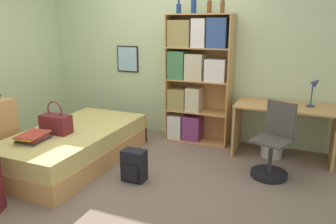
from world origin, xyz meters
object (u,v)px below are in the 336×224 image
at_px(desk, 284,121).
at_px(desk_chair, 273,152).
at_px(handbag, 56,123).
at_px(bottle_green, 179,8).
at_px(bottle_brown, 194,6).
at_px(bottle_blue, 222,6).
at_px(backpack, 134,166).
at_px(waste_bin, 272,148).
at_px(bottle_clear, 209,7).
at_px(desk_lamp, 315,87).
at_px(bookcase, 194,75).
at_px(book_stack_on_bed, 33,137).
at_px(bed, 75,145).

xyz_separation_m(desk, desk_chair, (-0.06, -0.65, -0.21)).
bearing_deg(desk_chair, handbag, -163.26).
relative_size(bottle_green, desk_chair, 0.22).
relative_size(bottle_brown, bottle_blue, 1.11).
relative_size(bottle_green, bottle_brown, 0.76).
bearing_deg(bottle_brown, bottle_blue, -4.06).
distance_m(backpack, waste_bin, 1.92).
distance_m(bottle_clear, waste_bin, 2.11).
bearing_deg(handbag, bottle_brown, 51.01).
bearing_deg(bottle_green, handbag, -122.59).
distance_m(desk_lamp, backpack, 2.46).
xyz_separation_m(bottle_brown, desk_chair, (1.27, -0.78, -1.68)).
relative_size(bookcase, waste_bin, 6.78).
xyz_separation_m(bottle_green, desk_lamp, (1.89, -0.10, -0.98)).
xyz_separation_m(desk_lamp, desk_chair, (-0.39, -0.71, -0.68)).
distance_m(handbag, desk, 2.93).
xyz_separation_m(handbag, waste_bin, (2.45, 1.34, -0.44)).
bearing_deg(bottle_clear, handbag, -132.39).
xyz_separation_m(handbag, bottle_clear, (1.45, 1.59, 1.41)).
xyz_separation_m(desk_chair, waste_bin, (-0.06, 0.59, -0.17)).
distance_m(bottle_green, bottle_brown, 0.24).
height_order(book_stack_on_bed, bottle_blue, bottle_blue).
height_order(bookcase, bottle_clear, bottle_clear).
xyz_separation_m(bed, desk_lamp, (2.79, 1.27, 0.75)).
bearing_deg(bed, backpack, -11.02).
distance_m(bottle_clear, desk_chair, 2.15).
height_order(book_stack_on_bed, bookcase, bookcase).
distance_m(desk, desk_chair, 0.69).
relative_size(handbag, book_stack_on_bed, 1.05).
distance_m(handbag, bottle_green, 2.32).
distance_m(bed, desk_lamp, 3.15).
height_order(handbag, bottle_blue, bottle_blue).
distance_m(bookcase, desk_lamp, 1.63).
distance_m(bottle_blue, desk_chair, 2.02).
height_order(bed, waste_bin, bed).
height_order(bottle_green, bottle_clear, bottle_clear).
bearing_deg(desk, desk_chair, -95.45).
bearing_deg(bottle_green, desk, -5.88).
bearing_deg(bottle_clear, backpack, -103.41).
bearing_deg(desk_lamp, desk_chair, -118.46).
bearing_deg(bottle_blue, bookcase, 173.99).
distance_m(bookcase, desk_chair, 1.64).
height_order(bookcase, desk, bookcase).
distance_m(bed, bookcase, 1.94).
relative_size(bottle_blue, backpack, 0.64).
bearing_deg(desk, desk_lamp, 10.45).
distance_m(book_stack_on_bed, desk, 3.15).
distance_m(book_stack_on_bed, bookcase, 2.35).
relative_size(handbag, bottle_clear, 1.69).
height_order(book_stack_on_bed, desk, desk).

